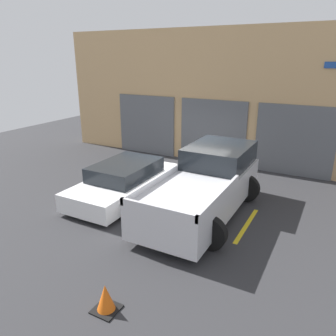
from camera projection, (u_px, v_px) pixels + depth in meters
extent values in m
plane|color=#2D2D30|center=(187.00, 185.00, 12.07)|extent=(28.00, 28.00, 0.00)
cube|color=tan|center=(221.00, 98.00, 13.91)|extent=(15.56, 0.60, 5.64)
cube|color=#595B60|center=(147.00, 125.00, 15.69)|extent=(2.97, 0.08, 2.77)
cube|color=#595B60|center=(213.00, 132.00, 14.18)|extent=(2.97, 0.08, 2.77)
cube|color=#595B60|center=(294.00, 141.00, 12.67)|extent=(2.97, 0.08, 2.77)
cube|color=silver|center=(202.00, 193.00, 9.56)|extent=(1.99, 5.20, 0.93)
cube|color=#1E2328|center=(220.00, 155.00, 10.50)|extent=(1.83, 2.34, 0.65)
cube|color=silver|center=(153.00, 182.00, 8.83)|extent=(0.08, 2.86, 0.18)
cube|color=silver|center=(220.00, 196.00, 7.98)|extent=(0.08, 2.86, 0.18)
cube|color=silver|center=(158.00, 210.00, 7.25)|extent=(1.99, 0.08, 0.18)
cylinder|color=black|center=(196.00, 179.00, 11.38)|extent=(0.88, 0.22, 0.88)
cylinder|color=black|center=(246.00, 188.00, 10.59)|extent=(0.88, 0.22, 0.88)
cylinder|color=black|center=(147.00, 217.00, 8.70)|extent=(0.88, 0.22, 0.88)
cylinder|color=black|center=(209.00, 233.00, 7.91)|extent=(0.88, 0.22, 0.88)
cube|color=white|center=(124.00, 185.00, 10.89)|extent=(1.84, 4.25, 0.56)
cube|color=#1E2328|center=(126.00, 170.00, 10.81)|extent=(1.62, 2.34, 0.48)
cylinder|color=black|center=(127.00, 173.00, 12.39)|extent=(0.61, 0.22, 0.61)
cylinder|color=black|center=(165.00, 180.00, 11.67)|extent=(0.61, 0.22, 0.61)
cylinder|color=black|center=(79.00, 198.00, 10.19)|extent=(0.61, 0.22, 0.61)
cylinder|color=black|center=(121.00, 209.00, 9.47)|extent=(0.61, 0.22, 0.61)
cube|color=gold|center=(93.00, 189.00, 11.65)|extent=(0.12, 2.20, 0.01)
cube|color=gold|center=(161.00, 205.00, 10.41)|extent=(0.12, 2.20, 0.01)
cube|color=gold|center=(247.00, 225.00, 9.16)|extent=(0.12, 2.20, 0.01)
cube|color=black|center=(106.00, 309.00, 6.10)|extent=(0.47, 0.47, 0.03)
cone|color=orange|center=(106.00, 298.00, 6.01)|extent=(0.36, 0.36, 0.55)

